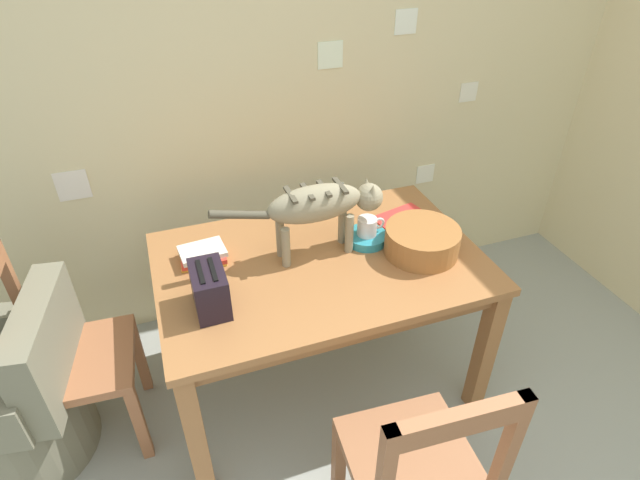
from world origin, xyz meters
The scene contains 12 objects.
wall_rear centered at (0.00, 2.10, 1.25)m, with size 4.21×0.11×2.50m.
dining_table centered at (-0.07, 1.37, 0.64)m, with size 1.35×0.88×0.73m.
cat centered at (-0.04, 1.42, 0.96)m, with size 0.72×0.15×0.32m.
saucer_bowl centered at (0.17, 1.43, 0.75)m, with size 0.18×0.18×0.04m, color teal.
coffee_mug centered at (0.17, 1.43, 0.81)m, with size 0.13×0.09×0.08m.
magazine centered at (0.41, 1.53, 0.73)m, with size 0.25×0.20×0.01m, color red.
book_stack centered at (-0.53, 1.53, 0.76)m, with size 0.20×0.16×0.05m.
wicker_basket centered at (0.35, 1.28, 0.79)m, with size 0.31×0.31×0.12m.
toaster centered at (-0.54, 1.23, 0.82)m, with size 0.12×0.20×0.18m.
wooden_chair_near centered at (-0.03, 0.55, 0.46)m, with size 0.45×0.45×0.94m.
wooden_chair_far centered at (-1.13, 1.42, 0.46)m, with size 0.44×0.44×0.94m.
wicker_armchair centered at (-1.37, 1.42, 0.27)m, with size 0.64×0.66×0.78m.
Camera 1 is at (-0.64, -0.24, 2.03)m, focal length 28.69 mm.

